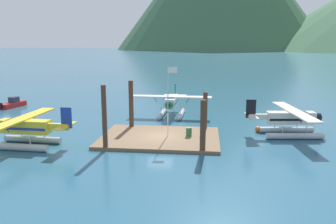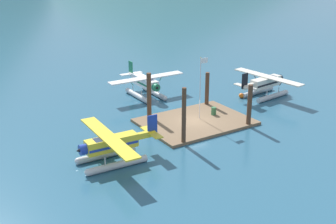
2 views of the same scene
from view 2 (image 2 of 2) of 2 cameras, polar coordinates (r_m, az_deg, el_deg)
The scene contains 12 objects.
ground_plane at distance 49.92m, azimuth 3.49°, elevation -1.40°, with size 1200.00×1200.00×0.00m, color #285670.
dock_platform at distance 49.87m, azimuth 3.50°, elevation -1.24°, with size 11.74×8.62×0.30m, color brown.
piling_near_left at distance 43.37m, azimuth 2.04°, elevation -0.62°, with size 0.43×0.43×5.91m, color #4C3323.
piling_near_right at distance 48.86m, azimuth 10.35°, elevation 0.77°, with size 0.50×0.50×4.73m, color #4C3323.
piling_far_left at distance 50.00m, azimuth -2.43°, elevation 1.98°, with size 0.51×0.51×5.44m, color #4C3323.
piling_far_right at distance 54.55m, azimuth 5.00°, elevation 2.86°, with size 0.49×0.49×4.29m, color #4C3323.
flagpole at distance 49.12m, azimuth 4.24°, elevation 3.92°, with size 0.95×0.10×7.06m.
fuel_drum at distance 51.57m, azimuth 5.85°, elevation 0.14°, with size 0.62×0.62×0.88m.
mooring_buoy at distance 58.73m, azimuth 9.32°, elevation 2.08°, with size 0.64×0.64×0.64m, color orange.
seaplane_cream_stbd_fwd at distance 59.60m, azimuth 12.36°, elevation 3.41°, with size 7.95×10.49×3.84m.
seaplane_white_bow_centre at distance 58.22m, azimuth -2.86°, elevation 3.47°, with size 10.42×7.98×3.84m.
seaplane_yellow_port_aft at distance 40.55m, azimuth -7.23°, elevation -4.45°, with size 7.98×10.45×3.84m.
Camera 2 is at (-27.48, -37.35, 18.49)m, focal length 47.79 mm.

